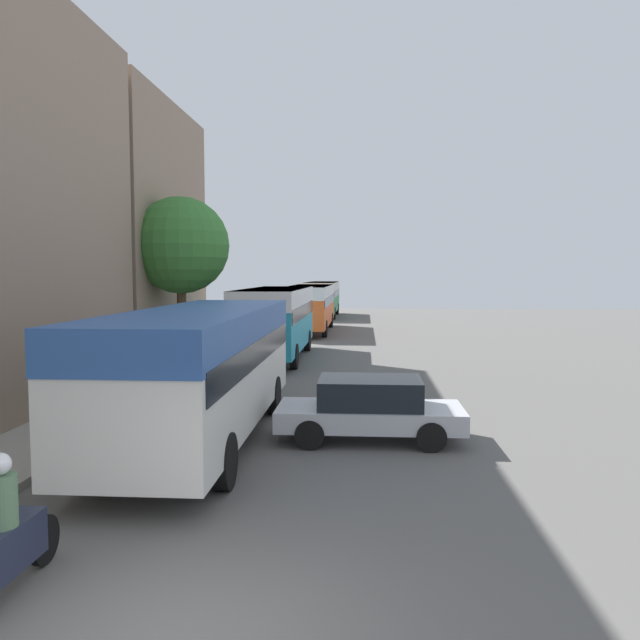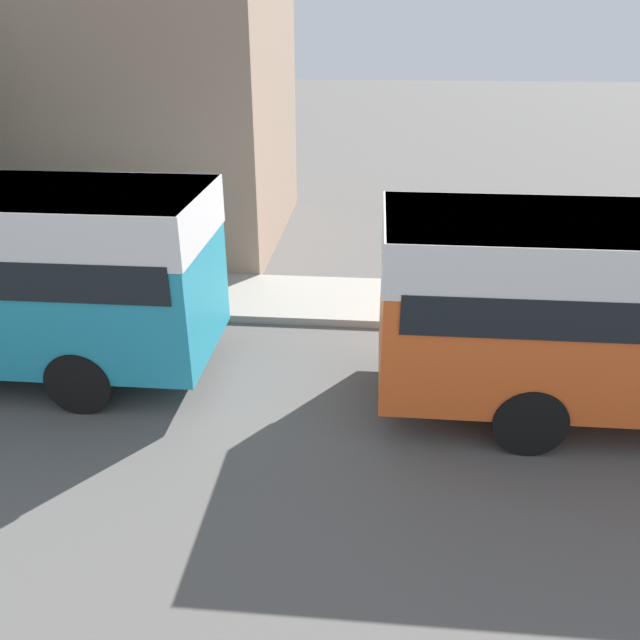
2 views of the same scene
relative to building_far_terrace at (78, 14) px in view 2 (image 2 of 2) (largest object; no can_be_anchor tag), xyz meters
name	(u,v)px [view 2 (image 2 of 2)]	position (x,y,z in m)	size (l,w,h in m)	color
building_far_terrace	(78,14)	(0.00, 0.00, 0.00)	(6.85, 9.78, 10.97)	gray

